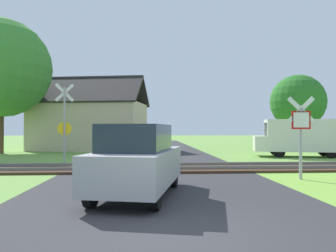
% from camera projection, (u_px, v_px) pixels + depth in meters
% --- Properties ---
extents(ground_plane, '(160.00, 160.00, 0.00)m').
position_uv_depth(ground_plane, '(172.00, 237.00, 5.04)').
color(ground_plane, '#6B9942').
extents(road_asphalt, '(7.29, 80.00, 0.01)m').
position_uv_depth(road_asphalt, '(165.00, 206.00, 7.03)').
color(road_asphalt, '#2D2D30').
rests_on(road_asphalt, ground).
extents(rail_track, '(60.00, 2.60, 0.22)m').
position_uv_depth(rail_track, '(157.00, 168.00, 13.37)').
color(rail_track, '#422D1E').
rests_on(rail_track, ground).
extents(stop_sign_near, '(0.87, 0.20, 2.74)m').
position_uv_depth(stop_sign_near, '(301.00, 130.00, 10.77)').
color(stop_sign_near, '#9E9EA5').
rests_on(stop_sign_near, ground).
extents(crossing_sign_far, '(0.86, 0.25, 3.82)m').
position_uv_depth(crossing_sign_far, '(64.00, 120.00, 15.33)').
color(crossing_sign_far, '#9E9EA5').
rests_on(crossing_sign_far, ground).
extents(house, '(9.58, 7.27, 5.95)m').
position_uv_depth(house, '(91.00, 124.00, 26.46)').
color(house, '#C6B293').
rests_on(house, ground).
extents(tree_left, '(6.73, 6.73, 9.21)m').
position_uv_depth(tree_left, '(1.00, 68.00, 22.29)').
color(tree_left, '#513823').
rests_on(tree_left, ground).
extents(tree_far, '(4.78, 4.78, 6.46)m').
position_uv_depth(tree_far, '(298.00, 102.00, 28.89)').
color(tree_far, '#513823').
rests_on(tree_far, ground).
extents(mail_truck, '(5.20, 2.95, 2.24)m').
position_uv_depth(mail_truck, '(299.00, 136.00, 19.61)').
color(mail_truck, silver).
rests_on(mail_truck, ground).
extents(parked_car, '(2.45, 4.26, 1.78)m').
position_uv_depth(parked_car, '(138.00, 160.00, 8.11)').
color(parked_car, '#99999E').
rests_on(parked_car, ground).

